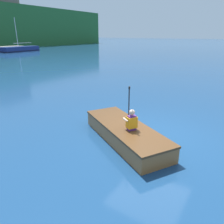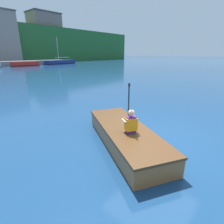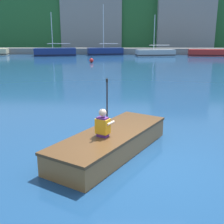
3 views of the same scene
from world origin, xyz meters
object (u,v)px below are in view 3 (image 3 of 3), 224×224
object	(u,v)px
moored_boat_dock_center_near	(155,53)
person_paddler	(103,124)
moored_boat_dock_west_end	(55,52)
moored_boat_dock_center_far	(105,52)
moored_boat_dock_east_inner	(207,53)
rowboat_foreground	(112,140)
channel_buoy	(91,60)

from	to	relation	value
moored_boat_dock_center_near	person_paddler	xyz separation A→B (m)	(-5.14, -34.11, 0.39)
moored_boat_dock_west_end	person_paddler	size ratio (longest dim) A/B	4.65
moored_boat_dock_center_far	person_paddler	bearing A→B (deg)	-86.87
moored_boat_dock_west_end	moored_boat_dock_center_near	size ratio (longest dim) A/B	1.06
moored_boat_dock_center_far	moored_boat_dock_east_inner	size ratio (longest dim) A/B	1.33
moored_boat_dock_center_far	rowboat_foreground	world-z (taller)	moored_boat_dock_center_far
moored_boat_dock_west_end	channel_buoy	world-z (taller)	moored_boat_dock_west_end
moored_boat_dock_east_inner	channel_buoy	xyz separation A→B (m)	(-15.01, -10.35, -0.20)
moored_boat_dock_west_end	person_paddler	distance (m)	34.55
moored_boat_dock_center_far	channel_buoy	size ratio (longest dim) A/B	9.66
moored_boat_dock_west_end	rowboat_foreground	distance (m)	34.27
rowboat_foreground	person_paddler	bearing A→B (deg)	-120.22
rowboat_foreground	channel_buoy	world-z (taller)	channel_buoy
moored_boat_dock_west_end	channel_buoy	xyz separation A→B (m)	(6.05, -9.65, -0.30)
moored_boat_dock_west_end	rowboat_foreground	world-z (taller)	moored_boat_dock_west_end
moored_boat_dock_center_far	person_paddler	xyz separation A→B (m)	(1.95, -35.69, 0.30)
moored_boat_dock_center_far	channel_buoy	distance (m)	11.96
moored_boat_dock_center_far	person_paddler	distance (m)	35.74
moored_boat_dock_east_inner	rowboat_foreground	world-z (taller)	moored_boat_dock_east_inner
moored_boat_dock_center_near	channel_buoy	size ratio (longest dim) A/B	7.82
moored_boat_dock_center_far	rowboat_foreground	distance (m)	35.41
moored_boat_dock_east_inner	rowboat_foreground	size ratio (longest dim) A/B	1.40
moored_boat_dock_west_end	person_paddler	bearing A→B (deg)	-75.26
moored_boat_dock_east_inner	person_paddler	size ratio (longest dim) A/B	4.06
moored_boat_dock_west_end	channel_buoy	bearing A→B (deg)	-57.91
person_paddler	moored_boat_dock_east_inner	bearing A→B (deg)	70.21
person_paddler	moored_boat_dock_west_end	bearing A→B (deg)	104.74
moored_boat_dock_center_far	rowboat_foreground	xyz separation A→B (m)	(2.15, -35.35, -0.22)
person_paddler	channel_buoy	bearing A→B (deg)	96.57
moored_boat_dock_east_inner	rowboat_foreground	xyz separation A→B (m)	(-12.07, -33.77, -0.14)
rowboat_foreground	channel_buoy	size ratio (longest dim) A/B	5.17
moored_boat_dock_center_far	moored_boat_dock_east_inner	xyz separation A→B (m)	(14.22, -1.58, -0.08)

